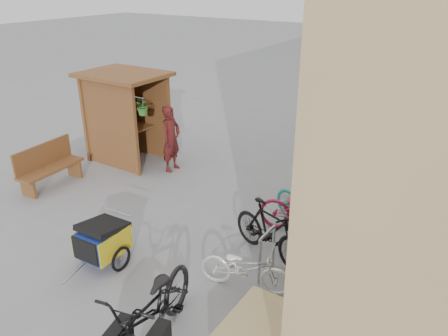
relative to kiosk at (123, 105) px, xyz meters
The scene contains 17 objects.
ground 4.39m from the kiosk, 37.02° to the right, with size 80.00×80.00×0.00m, color gray.
kiosk is the anchor object (origin of this frame).
bike_rack 5.67m from the kiosk, ahead, with size 0.05×5.35×0.86m.
pallet_stack 7.50m from the kiosk, 31.66° to the right, with size 1.00×1.20×0.40m.
bench 2.45m from the kiosk, 100.52° to the right, with size 0.62×1.68×1.04m.
shopping_carts 7.71m from the kiosk, 34.85° to the left, with size 0.54×1.81×0.97m.
child_trailer 4.88m from the kiosk, 50.79° to the right, with size 0.87×1.44×0.85m.
cargo_bike 6.95m from the kiosk, 43.05° to the right, with size 1.26×2.37×1.18m.
person_kiosk 1.64m from the kiosk, ahead, with size 0.62×0.41×1.71m, color maroon.
bike_0 6.30m from the kiosk, 28.39° to the right, with size 0.53×1.51×0.79m, color silver.
bike_1 5.82m from the kiosk, 20.04° to the right, with size 0.50×1.77×1.06m, color black.
bike_2 5.79m from the kiosk, ahead, with size 0.66×1.88×0.99m, color maroon.
bike_3 5.65m from the kiosk, ahead, with size 0.46×1.62×0.97m, color teal.
bike_4 5.83m from the kiosk, ahead, with size 0.64×1.83×0.96m, color black.
bike_5 5.90m from the kiosk, ahead, with size 0.53×1.86×1.12m, color #A6A5AA.
bike_6 6.11m from the kiosk, 16.39° to the left, with size 0.64×1.83×0.96m, color teal.
bike_7 5.96m from the kiosk, 18.42° to the left, with size 0.44×1.57×0.94m, color maroon.
Camera 1 is at (4.96, -5.47, 4.67)m, focal length 35.00 mm.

